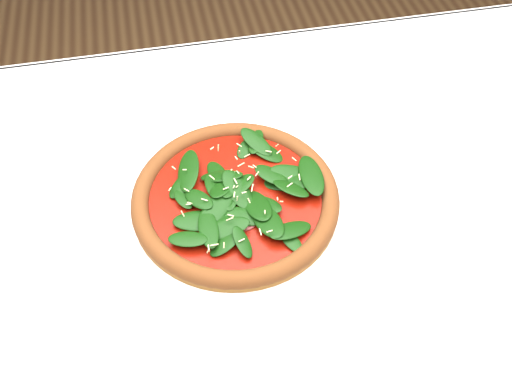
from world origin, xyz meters
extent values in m
cube|color=silver|center=(0.00, 0.00, 0.73)|extent=(1.20, 0.80, 0.04)
cylinder|color=#48331D|center=(0.54, 0.34, 0.35)|extent=(0.06, 0.06, 0.71)
cube|color=silver|center=(0.00, 0.40, 0.64)|extent=(1.20, 0.01, 0.22)
cylinder|color=white|center=(-0.02, 0.04, 0.76)|extent=(0.31, 0.31, 0.01)
torus|color=white|center=(-0.02, 0.04, 0.76)|extent=(0.31, 0.31, 0.01)
cylinder|color=olive|center=(-0.02, 0.04, 0.76)|extent=(0.33, 0.33, 0.01)
torus|color=#A45625|center=(-0.02, 0.04, 0.77)|extent=(0.33, 0.33, 0.02)
cylinder|color=#940805|center=(-0.02, 0.04, 0.77)|extent=(0.28, 0.28, 0.00)
cylinder|color=#96433C|center=(-0.02, 0.04, 0.78)|extent=(0.24, 0.24, 0.00)
ellipsoid|color=#133A0A|center=(-0.02, 0.04, 0.78)|extent=(0.26, 0.26, 0.02)
cylinder|color=#F7EBA1|center=(-0.02, 0.04, 0.79)|extent=(0.24, 0.24, 0.00)
camera|label=1|loc=(-0.09, -0.42, 1.34)|focal=40.00mm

